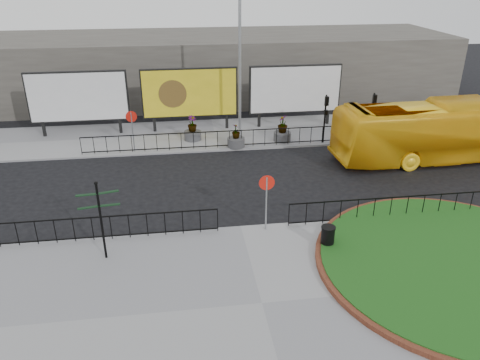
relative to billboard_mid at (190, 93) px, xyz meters
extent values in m
plane|color=black|center=(1.50, -12.97, -2.60)|extent=(90.00, 90.00, 0.00)
cube|color=gray|center=(1.50, -17.97, -2.54)|extent=(30.00, 10.00, 0.12)
cube|color=gray|center=(1.50, -0.97, -2.54)|extent=(44.00, 6.00, 0.12)
cylinder|color=brown|center=(9.00, -16.97, -2.39)|extent=(10.40, 10.40, 0.18)
cylinder|color=#164412|center=(9.00, -16.97, -2.37)|extent=(10.00, 10.00, 0.22)
cylinder|color=gray|center=(-3.50, -3.57, -1.28)|extent=(0.07, 0.07, 2.40)
cylinder|color=red|center=(-3.50, -3.57, -0.33)|extent=(0.64, 0.03, 0.64)
cylinder|color=white|center=(-3.50, -3.55, -0.33)|extent=(0.50, 0.03, 0.50)
cylinder|color=gray|center=(2.50, -13.37, -1.28)|extent=(0.07, 0.07, 2.40)
cylinder|color=red|center=(2.50, -13.37, -0.33)|extent=(0.64, 0.03, 0.64)
cylinder|color=white|center=(2.50, -13.35, -0.33)|extent=(0.50, 0.03, 0.50)
cube|color=black|center=(-9.40, 0.03, -1.98)|extent=(0.18, 0.18, 1.00)
cube|color=black|center=(-4.60, 0.03, -1.98)|extent=(0.18, 0.18, 1.00)
cube|color=black|center=(-7.00, 0.03, 0.02)|extent=(6.20, 0.25, 3.20)
cube|color=white|center=(-7.00, -0.13, 0.02)|extent=(6.00, 0.06, 3.00)
cube|color=black|center=(-2.40, 0.03, -1.98)|extent=(0.18, 0.18, 1.00)
cube|color=black|center=(2.40, 0.03, -1.98)|extent=(0.18, 0.18, 1.00)
cube|color=black|center=(0.00, 0.03, 0.02)|extent=(6.20, 0.25, 3.20)
cube|color=yellow|center=(0.00, -0.13, 0.02)|extent=(6.00, 0.06, 3.00)
cube|color=black|center=(4.60, 0.03, -1.98)|extent=(0.18, 0.18, 1.00)
cube|color=black|center=(9.40, 0.03, -1.98)|extent=(0.18, 0.18, 1.00)
cube|color=black|center=(7.00, 0.03, 0.02)|extent=(6.20, 0.25, 3.20)
cube|color=white|center=(7.00, -0.13, 0.02)|extent=(6.00, 0.06, 3.00)
cylinder|color=gray|center=(3.00, -1.97, 2.02)|extent=(0.18, 0.18, 9.00)
cylinder|color=black|center=(8.00, -3.57, -0.98)|extent=(0.10, 0.10, 3.00)
cube|color=black|center=(8.00, -3.69, 0.17)|extent=(0.22, 0.18, 0.55)
cube|color=black|center=(8.00, -3.69, -0.53)|extent=(0.20, 0.16, 0.30)
cylinder|color=black|center=(11.00, -3.57, -0.98)|extent=(0.10, 0.10, 3.00)
cube|color=black|center=(11.00, -3.69, 0.17)|extent=(0.22, 0.18, 0.55)
cube|color=black|center=(11.00, -3.69, -0.53)|extent=(0.20, 0.16, 0.30)
cube|color=#5E5952|center=(1.50, 9.03, -0.10)|extent=(40.00, 10.00, 5.00)
cylinder|color=black|center=(-3.87, -14.57, -0.95)|extent=(0.09, 0.09, 3.07)
sphere|color=black|center=(-3.87, -14.57, 0.63)|extent=(0.13, 0.13, 0.13)
cube|color=black|center=(-4.25, -14.60, 0.22)|extent=(0.73, 0.19, 0.03)
cube|color=black|center=(-3.50, -14.48, 0.22)|extent=(0.73, 0.29, 0.03)
cube|color=black|center=(-4.25, -14.64, -0.27)|extent=(0.73, 0.26, 0.03)
cube|color=black|center=(-3.49, -14.54, -0.27)|extent=(0.73, 0.19, 0.03)
cylinder|color=black|center=(4.62, -15.06, -2.04)|extent=(0.52, 0.52, 0.87)
cylinder|color=black|center=(4.62, -15.06, -1.58)|extent=(0.56, 0.56, 0.06)
imported|color=yellow|center=(13.70, -6.87, -0.91)|extent=(12.22, 3.22, 3.38)
cylinder|color=#4C4C4F|center=(0.00, -1.97, -2.20)|extent=(1.07, 1.07, 0.56)
imported|color=#164412|center=(0.00, -1.97, -1.42)|extent=(0.79, 0.79, 1.01)
cylinder|color=#4C4C4F|center=(2.54, -3.57, -2.20)|extent=(1.05, 1.05, 0.55)
imported|color=#164412|center=(2.54, -3.57, -1.49)|extent=(0.67, 0.67, 0.88)
cylinder|color=#4C4C4F|center=(5.55, -2.94, -2.20)|extent=(1.07, 1.07, 0.56)
imported|color=#164412|center=(5.55, -2.94, -1.38)|extent=(0.74, 0.74, 1.09)
camera|label=1|loc=(-0.91, -29.95, 7.66)|focal=35.00mm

